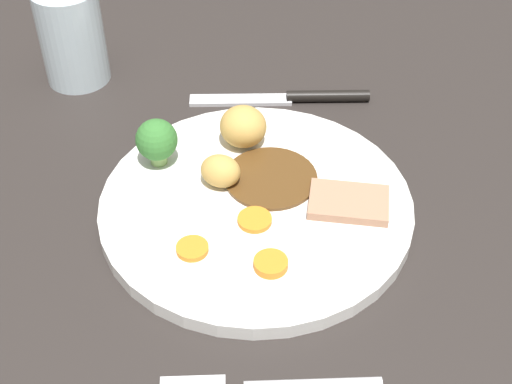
# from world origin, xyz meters

# --- Properties ---
(dining_table) EXTENTS (1.20, 0.84, 0.04)m
(dining_table) POSITION_xyz_m (0.00, 0.00, 0.02)
(dining_table) COLOR #2B2623
(dining_table) RESTS_ON ground
(dinner_plate) EXTENTS (0.27, 0.27, 0.01)m
(dinner_plate) POSITION_xyz_m (-0.01, 0.01, 0.04)
(dinner_plate) COLOR white
(dinner_plate) RESTS_ON dining_table
(gravy_pool) EXTENTS (0.08, 0.08, 0.00)m
(gravy_pool) POSITION_xyz_m (0.02, 0.00, 0.05)
(gravy_pool) COLOR #563819
(gravy_pool) RESTS_ON dinner_plate
(meat_slice_main) EXTENTS (0.05, 0.07, 0.01)m
(meat_slice_main) POSITION_xyz_m (-0.01, -0.07, 0.05)
(meat_slice_main) COLOR tan
(meat_slice_main) RESTS_ON dinner_plate
(roast_potato_left) EXTENTS (0.06, 0.06, 0.04)m
(roast_potato_left) POSITION_xyz_m (0.07, 0.03, 0.07)
(roast_potato_left) COLOR tan
(roast_potato_left) RESTS_ON dinner_plate
(roast_potato_right) EXTENTS (0.04, 0.04, 0.03)m
(roast_potato_right) POSITION_xyz_m (0.01, 0.04, 0.06)
(roast_potato_right) COLOR tan
(roast_potato_right) RESTS_ON dinner_plate
(carrot_coin_front) EXTENTS (0.03, 0.03, 0.00)m
(carrot_coin_front) POSITION_xyz_m (-0.03, 0.01, 0.05)
(carrot_coin_front) COLOR orange
(carrot_coin_front) RESTS_ON dinner_plate
(carrot_coin_back) EXTENTS (0.03, 0.03, 0.01)m
(carrot_coin_back) POSITION_xyz_m (-0.08, 0.00, 0.05)
(carrot_coin_back) COLOR orange
(carrot_coin_back) RESTS_ON dinner_plate
(carrot_coin_side) EXTENTS (0.03, 0.03, 0.00)m
(carrot_coin_side) POSITION_xyz_m (-0.07, 0.06, 0.05)
(carrot_coin_side) COLOR orange
(carrot_coin_side) RESTS_ON dinner_plate
(broccoli_floret) EXTENTS (0.04, 0.04, 0.04)m
(broccoli_floret) POSITION_xyz_m (0.04, 0.10, 0.08)
(broccoli_floret) COLOR #8CB766
(broccoli_floret) RESTS_ON dinner_plate
(knife) EXTENTS (0.02, 0.19, 0.01)m
(knife) POSITION_xyz_m (0.16, -0.03, 0.04)
(knife) COLOR black
(knife) RESTS_ON dining_table
(water_glass) EXTENTS (0.07, 0.07, 0.10)m
(water_glass) POSITION_xyz_m (0.20, 0.21, 0.09)
(water_glass) COLOR silver
(water_glass) RESTS_ON dining_table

